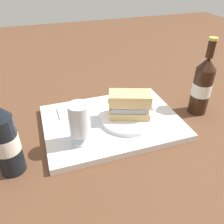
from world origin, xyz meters
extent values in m
plane|color=brown|center=(0.00, 0.00, 0.00)|extent=(3.00, 3.00, 0.00)
cube|color=silver|center=(0.00, 0.00, 0.01)|extent=(0.44, 0.32, 0.02)
cube|color=silver|center=(0.00, 0.00, 0.02)|extent=(0.38, 0.27, 0.00)
cylinder|color=white|center=(-0.05, 0.02, 0.03)|extent=(0.19, 0.19, 0.01)
cube|color=tan|center=(-0.05, 0.02, 0.05)|extent=(0.14, 0.10, 0.02)
cube|color=#9EA3A8|center=(-0.05, 0.02, 0.07)|extent=(0.13, 0.09, 0.02)
cube|color=silver|center=(-0.05, 0.02, 0.08)|extent=(0.12, 0.09, 0.01)
sphere|color=#47932D|center=(-0.01, 0.00, 0.09)|extent=(0.04, 0.04, 0.04)
cube|color=tan|center=(-0.05, 0.02, 0.10)|extent=(0.14, 0.10, 0.04)
cylinder|color=silver|center=(0.12, 0.08, 0.02)|extent=(0.06, 0.06, 0.01)
cylinder|color=silver|center=(0.12, 0.08, 0.04)|extent=(0.01, 0.01, 0.02)
cylinder|color=silver|center=(0.12, 0.08, 0.10)|extent=(0.06, 0.06, 0.09)
cylinder|color=gold|center=(0.12, 0.08, 0.08)|extent=(0.06, 0.06, 0.06)
cylinder|color=white|center=(0.12, 0.08, 0.12)|extent=(0.05, 0.05, 0.01)
cube|color=white|center=(0.12, -0.09, 0.02)|extent=(0.09, 0.07, 0.01)
cylinder|color=black|center=(0.31, 0.10, 0.08)|extent=(0.06, 0.06, 0.17)
cylinder|color=silver|center=(0.31, 0.10, 0.09)|extent=(0.07, 0.07, 0.05)
cylinder|color=black|center=(-0.32, 0.02, 0.08)|extent=(0.06, 0.06, 0.17)
cylinder|color=silver|center=(-0.32, 0.02, 0.09)|extent=(0.07, 0.07, 0.05)
cone|color=black|center=(-0.32, 0.02, 0.18)|extent=(0.06, 0.06, 0.04)
cylinder|color=black|center=(-0.32, 0.02, 0.23)|extent=(0.02, 0.02, 0.05)
cylinder|color=#BFB74C|center=(-0.32, 0.02, 0.26)|extent=(0.03, 0.03, 0.01)
camera|label=1|loc=(0.20, 0.60, 0.47)|focal=37.53mm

